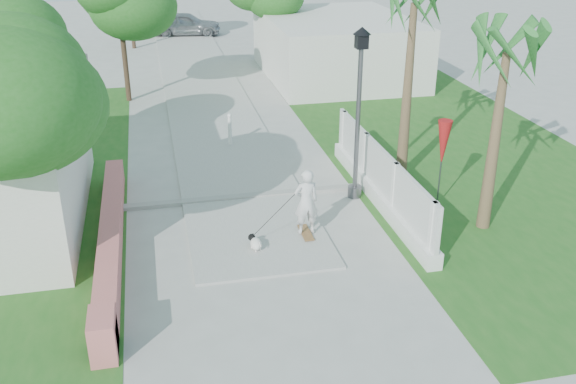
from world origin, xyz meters
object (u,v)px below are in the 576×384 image
object	(u,v)px
street_lamp	(358,109)
skateboarder	(292,208)
patio_umbrella	(443,144)
bollard	(230,129)
dog	(255,243)
parked_car	(185,24)

from	to	relation	value
street_lamp	skateboarder	distance (m)	3.29
patio_umbrella	skateboarder	distance (m)	4.22
street_lamp	bollard	distance (m)	5.56
bollard	skateboarder	world-z (taller)	skateboarder
bollard	skateboarder	xyz separation A→B (m)	(0.58, -6.41, 0.21)
street_lamp	dog	bearing A→B (deg)	-143.08
street_lamp	bollard	xyz separation A→B (m)	(-2.70, 4.50, -1.84)
bollard	dog	bearing A→B (deg)	-93.01
patio_umbrella	dog	size ratio (longest dim) A/B	4.40
skateboarder	dog	world-z (taller)	skateboarder
skateboarder	dog	xyz separation A→B (m)	(-0.93, -0.39, -0.59)
street_lamp	parked_car	size ratio (longest dim) A/B	1.12
street_lamp	parked_car	world-z (taller)	street_lamp
street_lamp	skateboarder	bearing A→B (deg)	-138.11
street_lamp	skateboarder	xyz separation A→B (m)	(-2.12, -1.91, -1.64)
skateboarder	parked_car	size ratio (longest dim) A/B	0.42
skateboarder	dog	size ratio (longest dim) A/B	3.19
bollard	dog	xyz separation A→B (m)	(-0.36, -6.80, -0.38)
parked_car	patio_umbrella	bearing A→B (deg)	-161.98
street_lamp	patio_umbrella	size ratio (longest dim) A/B	1.93
bollard	parked_car	size ratio (longest dim) A/B	0.28
street_lamp	dog	xyz separation A→B (m)	(-3.06, -2.30, -2.22)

